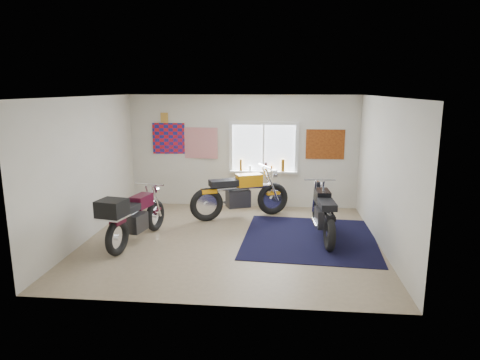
# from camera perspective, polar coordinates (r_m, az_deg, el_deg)

# --- Properties ---
(ground) EXTENTS (5.50, 5.50, 0.00)m
(ground) POSITION_cam_1_polar(r_m,az_deg,el_deg) (8.24, -1.15, -8.07)
(ground) COLOR #9E896B
(ground) RESTS_ON ground
(room_shell) EXTENTS (5.50, 5.50, 5.50)m
(room_shell) POSITION_cam_1_polar(r_m,az_deg,el_deg) (7.83, -1.20, 3.27)
(room_shell) COLOR white
(room_shell) RESTS_ON ground
(navy_rug) EXTENTS (2.66, 2.76, 0.01)m
(navy_rug) POSITION_cam_1_polar(r_m,az_deg,el_deg) (8.45, 9.24, -7.65)
(navy_rug) COLOR black
(navy_rug) RESTS_ON ground
(window_assembly) EXTENTS (1.66, 0.17, 1.26)m
(window_assembly) POSITION_cam_1_polar(r_m,az_deg,el_deg) (10.26, 3.15, 3.85)
(window_assembly) COLOR white
(window_assembly) RESTS_ON room_shell
(oil_bottles) EXTENTS (1.09, 0.09, 0.30)m
(oil_bottles) POSITION_cam_1_polar(r_m,az_deg,el_deg) (10.25, 3.78, 1.91)
(oil_bottles) COLOR brown
(oil_bottles) RESTS_ON window_assembly
(flag_display) EXTENTS (1.60, 0.10, 1.17)m
(flag_display) POSITION_cam_1_polar(r_m,az_deg,el_deg) (10.56, -10.06, 8.18)
(flag_display) COLOR red
(flag_display) RESTS_ON room_shell
(triumph_poster) EXTENTS (0.90, 0.03, 0.70)m
(triumph_poster) POSITION_cam_1_polar(r_m,az_deg,el_deg) (10.30, 11.28, 4.68)
(triumph_poster) COLOR #A54C14
(triumph_poster) RESTS_ON room_shell
(yellow_triumph) EXTENTS (2.16, 1.10, 1.16)m
(yellow_triumph) POSITION_cam_1_polar(r_m,az_deg,el_deg) (9.51, 0.01, -2.07)
(yellow_triumph) COLOR black
(yellow_triumph) RESTS_ON ground
(black_chrome_bike) EXTENTS (0.63, 2.07, 1.06)m
(black_chrome_bike) POSITION_cam_1_polar(r_m,az_deg,el_deg) (8.42, 11.02, -4.51)
(black_chrome_bike) COLOR black
(black_chrome_bike) RESTS_ON navy_rug
(maroon_tourer) EXTENTS (0.83, 2.02, 1.03)m
(maroon_tourer) POSITION_cam_1_polar(r_m,az_deg,el_deg) (8.12, -14.15, -4.80)
(maroon_tourer) COLOR black
(maroon_tourer) RESTS_ON ground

